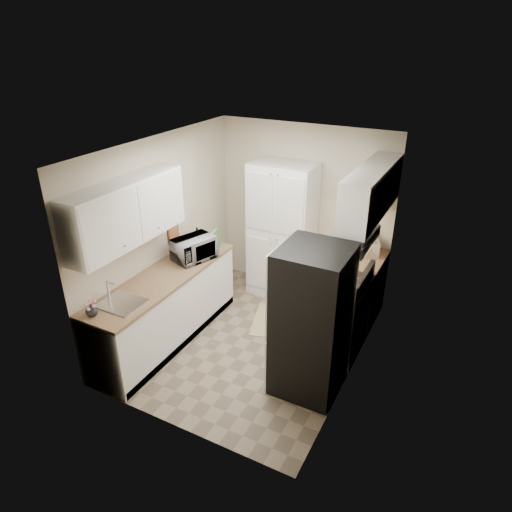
{
  "coord_description": "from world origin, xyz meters",
  "views": [
    {
      "loc": [
        2.27,
        -4.22,
        3.6
      ],
      "look_at": [
        -0.01,
        0.15,
        1.16
      ],
      "focal_mm": 32.0,
      "sensor_mm": 36.0,
      "label": 1
    }
  ],
  "objects_px": {
    "refrigerator": "(312,322)",
    "wine_bottle": "(198,240)",
    "microwave": "(194,249)",
    "electric_range": "(336,315)",
    "pantry_cabinet": "(282,232)",
    "toaster_oven": "(366,245)"
  },
  "relations": [
    {
      "from": "refrigerator",
      "to": "wine_bottle",
      "type": "bearing_deg",
      "value": 158.39
    },
    {
      "from": "microwave",
      "to": "electric_range",
      "type": "bearing_deg",
      "value": -63.17
    },
    {
      "from": "pantry_cabinet",
      "to": "wine_bottle",
      "type": "xyz_separation_m",
      "value": [
        -0.81,
        -0.95,
        0.07
      ]
    },
    {
      "from": "microwave",
      "to": "toaster_oven",
      "type": "relative_size",
      "value": 1.4
    },
    {
      "from": "electric_range",
      "to": "microwave",
      "type": "bearing_deg",
      "value": -172.22
    },
    {
      "from": "pantry_cabinet",
      "to": "wine_bottle",
      "type": "bearing_deg",
      "value": -130.47
    },
    {
      "from": "wine_bottle",
      "to": "toaster_oven",
      "type": "distance_m",
      "value": 2.25
    },
    {
      "from": "microwave",
      "to": "toaster_oven",
      "type": "height_order",
      "value": "microwave"
    },
    {
      "from": "wine_bottle",
      "to": "toaster_oven",
      "type": "height_order",
      "value": "wine_bottle"
    },
    {
      "from": "electric_range",
      "to": "toaster_oven",
      "type": "distance_m",
      "value": 1.1
    },
    {
      "from": "pantry_cabinet",
      "to": "electric_range",
      "type": "distance_m",
      "value": 1.58
    },
    {
      "from": "wine_bottle",
      "to": "toaster_oven",
      "type": "bearing_deg",
      "value": 25.71
    },
    {
      "from": "microwave",
      "to": "toaster_oven",
      "type": "distance_m",
      "value": 2.27
    },
    {
      "from": "electric_range",
      "to": "wine_bottle",
      "type": "xyz_separation_m",
      "value": [
        -1.99,
        -0.03,
        0.59
      ]
    },
    {
      "from": "microwave",
      "to": "wine_bottle",
      "type": "xyz_separation_m",
      "value": [
        -0.1,
        0.23,
        0.01
      ]
    },
    {
      "from": "refrigerator",
      "to": "pantry_cabinet",
      "type": "bearing_deg",
      "value": 123.46
    },
    {
      "from": "toaster_oven",
      "to": "microwave",
      "type": "bearing_deg",
      "value": -171.06
    },
    {
      "from": "refrigerator",
      "to": "wine_bottle",
      "type": "relative_size",
      "value": 5.56
    },
    {
      "from": "refrigerator",
      "to": "toaster_oven",
      "type": "bearing_deg",
      "value": 87.49
    },
    {
      "from": "refrigerator",
      "to": "microwave",
      "type": "xyz_separation_m",
      "value": [
        -1.85,
        0.54,
        0.22
      ]
    },
    {
      "from": "microwave",
      "to": "wine_bottle",
      "type": "bearing_deg",
      "value": 42.89
    },
    {
      "from": "refrigerator",
      "to": "wine_bottle",
      "type": "xyz_separation_m",
      "value": [
        -1.95,
        0.77,
        0.22
      ]
    }
  ]
}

